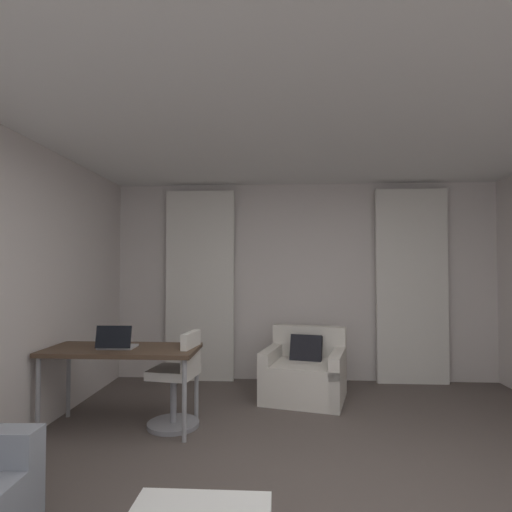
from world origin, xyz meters
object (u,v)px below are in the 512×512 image
armchair (305,374)px  desk (122,355)px  laptop (116,344)px  desk_chair (178,384)px

armchair → desk: bearing=-151.2°
desk → laptop: (-0.04, -0.04, 0.11)m
armchair → laptop: laptop is taller
desk → desk_chair: desk_chair is taller
desk → armchair: bearing=28.8°
armchair → laptop: bearing=-150.7°
desk → desk_chair: 0.58m
desk → desk_chair: bearing=7.4°
armchair → laptop: (-1.78, -1.00, 0.51)m
armchair → desk: size_ratio=0.75×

